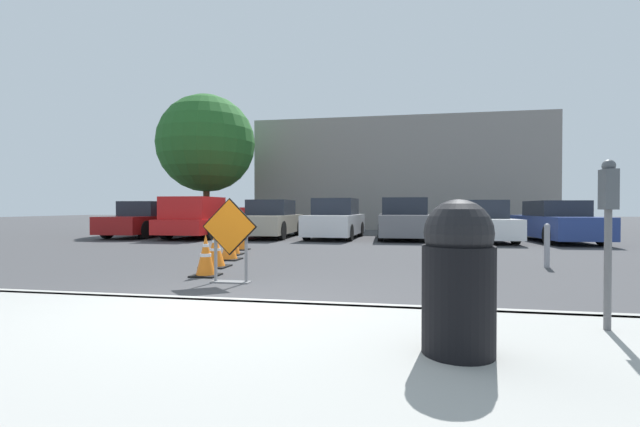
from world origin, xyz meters
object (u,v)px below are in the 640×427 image
traffic_cone_third (229,245)px  parked_car_third (335,220)px  parked_car_fourth (404,220)px  bollard_nearest (452,238)px  traffic_cone_nearest (206,256)px  trash_bin (458,276)px  road_closed_sign (230,236)px  parked_car_nearest (147,220)px  bollard_second (547,244)px  parked_car_fifth (479,223)px  traffic_cone_fourth (233,240)px  pickup_truck (203,219)px  traffic_cone_fifth (241,236)px  parked_car_sixth (556,223)px  traffic_cone_second (215,250)px  parked_car_second (271,220)px  parking_meter (608,215)px

traffic_cone_third → parked_car_third: 7.51m
parked_car_fourth → bollard_nearest: (0.89, -7.44, -0.16)m
traffic_cone_nearest → traffic_cone_third: traffic_cone_nearest is taller
parked_car_third → trash_bin: (2.84, -13.49, 0.00)m
road_closed_sign → trash_bin: 4.48m
traffic_cone_third → parked_car_fourth: (4.11, 7.41, 0.38)m
parked_car_nearest → bollard_second: size_ratio=5.28×
parked_car_third → parked_car_fourth: parked_car_fourth is taller
parked_car_fifth → trash_bin: (-2.48, -12.99, 0.04)m
traffic_cone_fourth → pickup_truck: bearing=121.9°
traffic_cone_fifth → parked_car_sixth: (9.98, 4.77, 0.28)m
traffic_cone_fourth → parked_car_fifth: size_ratio=0.18×
bollard_nearest → traffic_cone_third: bearing=179.7°
traffic_cone_fifth → bollard_second: (7.41, -2.28, 0.08)m
pickup_truck → parked_car_sixth: size_ratio=1.09×
pickup_truck → parked_car_fourth: (7.99, 0.65, -0.02)m
parked_car_sixth → traffic_cone_second: bearing=38.4°
trash_bin → parked_car_second: bearing=112.1°
traffic_cone_second → parked_car_fifth: 10.41m
parked_car_third → parked_car_sixth: bearing=-178.8°
traffic_cone_nearest → bollard_nearest: (4.49, 2.29, 0.20)m
parking_meter → bollard_second: bearing=77.2°
traffic_cone_fourth → bollard_second: size_ratio=0.88×
traffic_cone_third → parked_car_fifth: (6.77, 6.86, 0.33)m
traffic_cone_fourth → parking_meter: (6.00, -6.31, 0.77)m
pickup_truck → parked_car_third: bearing=-172.3°
bollard_nearest → parked_car_third: bearing=115.6°
traffic_cone_third → parking_meter: bearing=-42.8°
parked_car_nearest → trash_bin: bearing=128.6°
parked_car_third → parked_car_fourth: (2.66, 0.05, 0.01)m
parked_car_nearest → pickup_truck: (2.66, -0.30, 0.05)m
pickup_truck → bollard_second: pickup_truck is taller
traffic_cone_second → parked_car_second: parked_car_second is taller
pickup_truck → parked_car_fifth: pickup_truck is taller
traffic_cone_second → traffic_cone_third: size_ratio=1.02×
traffic_cone_fourth → parked_car_fourth: bearing=55.1°
traffic_cone_fourth → trash_bin: size_ratio=0.69×
parked_car_sixth → bollard_second: (-2.57, -7.05, -0.20)m
parked_car_sixth → traffic_cone_fifth: bearing=22.2°
parked_car_nearest → bollard_nearest: parked_car_nearest is taller
parked_car_fourth → parked_car_sixth: size_ratio=0.89×
traffic_cone_fifth → parking_meter: bearing=-50.4°
parked_car_nearest → bollard_second: parked_car_nearest is taller
traffic_cone_fifth → bollard_nearest: bollard_nearest is taller
bollard_nearest → parked_car_fifth: bearing=75.6°
traffic_cone_nearest → traffic_cone_third: bearing=102.4°
traffic_cone_fifth → bollard_second: bollard_second is taller
parked_car_fifth → parked_car_second: bearing=-7.7°
traffic_cone_nearest → parking_meter: parking_meter is taller
traffic_cone_fourth → parked_car_fourth: size_ratio=0.19×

